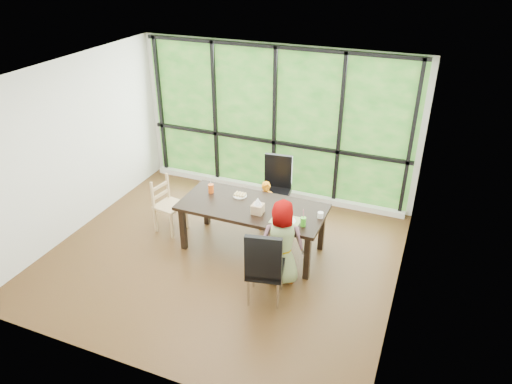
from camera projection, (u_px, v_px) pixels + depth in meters
ground at (222, 256)px, 7.11m from camera, size 5.00×5.00×0.00m
back_wall at (276, 122)px, 8.30m from camera, size 5.00×0.00×5.00m
foliage_backdrop at (275, 123)px, 8.28m from camera, size 4.80×0.02×2.65m
window_mullions at (274, 123)px, 8.25m from camera, size 4.80×0.06×2.65m
window_sill at (272, 190)px, 8.84m from camera, size 4.80×0.12×0.10m
dining_table at (252, 228)px, 7.10m from camera, size 2.18×1.07×0.75m
chair_window_leather at (275, 189)px, 7.82m from camera, size 0.51×0.51×1.08m
chair_interior_leather at (265, 264)px, 6.04m from camera, size 0.55×0.55×1.08m
chair_end_beech at (170, 206)px, 7.53m from camera, size 0.46×0.48×0.90m
child_toddler at (266, 206)px, 7.55m from camera, size 0.35×0.26×0.86m
child_older at (281, 242)px, 6.34m from camera, size 0.69×0.56×1.23m
placemat at (286, 220)px, 6.57m from camera, size 0.40×0.30×0.01m
plate_far at (240, 196)px, 7.18m from camera, size 0.21×0.21×0.01m
plate_near at (287, 221)px, 6.54m from camera, size 0.26×0.26×0.02m
orange_cup at (211, 188)px, 7.26m from camera, size 0.09×0.09×0.14m
green_cup at (303, 222)px, 6.42m from camera, size 0.08×0.08×0.13m
white_mug at (320, 215)px, 6.62m from camera, size 0.08×0.08×0.08m
tissue_box at (258, 209)px, 6.72m from camera, size 0.16×0.16×0.14m
crepe_rolls_far at (240, 194)px, 7.17m from camera, size 0.20×0.12×0.04m
crepe_rolls_near at (287, 219)px, 6.53m from camera, size 0.15×0.12×0.04m
straw_white at (211, 182)px, 7.21m from camera, size 0.01×0.04×0.20m
straw_pink at (303, 215)px, 6.37m from camera, size 0.01×0.04×0.20m
tissue at (258, 201)px, 6.66m from camera, size 0.12×0.12×0.11m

